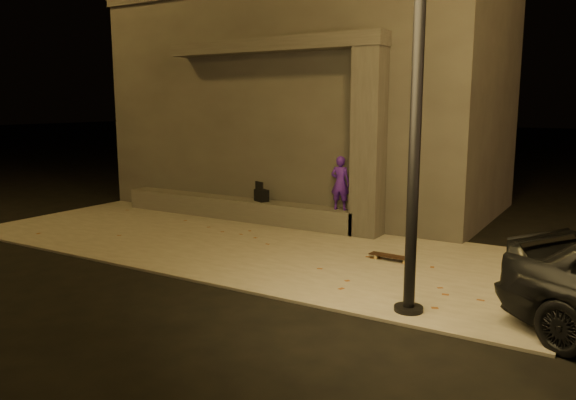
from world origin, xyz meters
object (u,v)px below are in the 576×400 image
Objects in this scene: column at (369,144)px; backpack at (262,194)px; skateboarder at (340,183)px; skateboard at (392,257)px.

backpack is at bearing 180.00° from column.
skateboarder is (-0.59, 0.00, -0.81)m from column.
skateboarder reaches higher than skateboard.
backpack is (-2.49, 0.00, -1.20)m from column.
backpack is (-1.90, 0.00, -0.39)m from skateboarder.
skateboard is (1.08, -1.48, -1.73)m from column.
skateboarder is at bearing 142.42° from skateboard.
skateboard is (1.68, -1.48, -0.92)m from skateboarder.
column is 8.12× the size of backpack.
backpack is 3.90m from skateboard.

